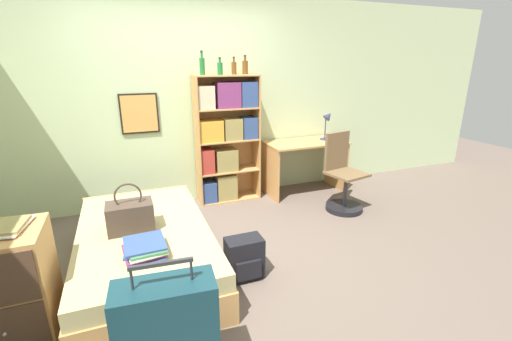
{
  "coord_description": "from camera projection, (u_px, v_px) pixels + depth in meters",
  "views": [
    {
      "loc": [
        -0.72,
        -2.86,
        1.8
      ],
      "look_at": [
        0.48,
        0.19,
        0.75
      ],
      "focal_mm": 24.0,
      "sensor_mm": 36.0,
      "label": 1
    }
  ],
  "objects": [
    {
      "name": "ground_plane",
      "position": [
        218.0,
        255.0,
        3.34
      ],
      "size": [
        14.0,
        14.0,
        0.0
      ],
      "primitive_type": "plane",
      "color": "#66564C"
    },
    {
      "name": "wall_back",
      "position": [
        181.0,
        103.0,
        4.3
      ],
      "size": [
        10.0,
        0.09,
        2.6
      ],
      "color": "beige",
      "rests_on": "ground_plane"
    },
    {
      "name": "bed",
      "position": [
        146.0,
        248.0,
        3.06
      ],
      "size": [
        1.11,
        1.91,
        0.41
      ],
      "color": "tan",
      "rests_on": "ground_plane"
    },
    {
      "name": "handbag",
      "position": [
        130.0,
        216.0,
        2.92
      ],
      "size": [
        0.38,
        0.24,
        0.43
      ],
      "color": "#47382D",
      "rests_on": "bed"
    },
    {
      "name": "book_stack_on_bed",
      "position": [
        145.0,
        248.0,
        2.57
      ],
      "size": [
        0.32,
        0.39,
        0.1
      ],
      "color": "#427A4C",
      "rests_on": "bed"
    },
    {
      "name": "suitcase",
      "position": [
        169.0,
        340.0,
        1.85
      ],
      "size": [
        0.55,
        0.28,
        0.85
      ],
      "color": "#143842",
      "rests_on": "ground_plane"
    },
    {
      "name": "dresser",
      "position": [
        10.0,
        285.0,
        2.27
      ],
      "size": [
        0.5,
        0.52,
        0.76
      ],
      "color": "tan",
      "rests_on": "ground_plane"
    },
    {
      "name": "magazine_pile_on_dresser",
      "position": [
        6.0,
        227.0,
        2.2
      ],
      "size": [
        0.28,
        0.35,
        0.04
      ],
      "color": "#7A336B",
      "rests_on": "dresser"
    },
    {
      "name": "bookcase",
      "position": [
        225.0,
        138.0,
        4.42
      ],
      "size": [
        0.81,
        0.31,
        1.64
      ],
      "color": "tan",
      "rests_on": "ground_plane"
    },
    {
      "name": "bottle_green",
      "position": [
        202.0,
        66.0,
        4.06
      ],
      "size": [
        0.06,
        0.06,
        0.28
      ],
      "color": "#1E6B2D",
      "rests_on": "bookcase"
    },
    {
      "name": "bottle_brown",
      "position": [
        220.0,
        68.0,
        4.11
      ],
      "size": [
        0.07,
        0.07,
        0.2
      ],
      "color": "#1E6B2D",
      "rests_on": "bookcase"
    },
    {
      "name": "bottle_clear",
      "position": [
        234.0,
        68.0,
        4.22
      ],
      "size": [
        0.06,
        0.06,
        0.21
      ],
      "color": "brown",
      "rests_on": "bookcase"
    },
    {
      "name": "bottle_blue",
      "position": [
        245.0,
        67.0,
        4.28
      ],
      "size": [
        0.07,
        0.07,
        0.23
      ],
      "color": "brown",
      "rests_on": "bookcase"
    },
    {
      "name": "desk",
      "position": [
        305.0,
        158.0,
        4.8
      ],
      "size": [
        1.1,
        0.58,
        0.74
      ],
      "color": "tan",
      "rests_on": "ground_plane"
    },
    {
      "name": "desk_lamp",
      "position": [
        328.0,
        120.0,
        4.79
      ],
      "size": [
        0.19,
        0.14,
        0.41
      ],
      "color": "navy",
      "rests_on": "desk"
    },
    {
      "name": "desk_chair",
      "position": [
        343.0,
        185.0,
        4.28
      ],
      "size": [
        0.49,
        0.49,
        0.97
      ],
      "color": "black",
      "rests_on": "ground_plane"
    },
    {
      "name": "backpack",
      "position": [
        245.0,
        258.0,
        2.94
      ],
      "size": [
        0.31,
        0.23,
        0.37
      ],
      "color": "black",
      "rests_on": "ground_plane"
    }
  ]
}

